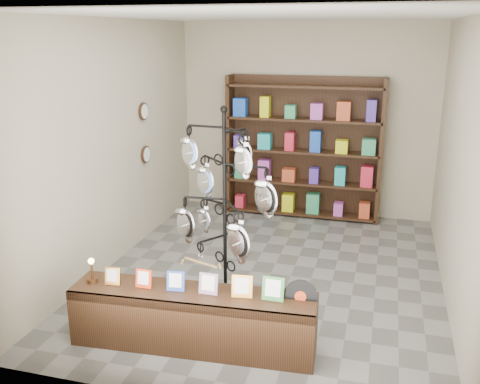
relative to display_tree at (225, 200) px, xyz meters
The scene contains 6 objects.
ground 1.68m from the display_tree, 77.52° to the left, with size 5.00×5.00×0.00m, color slate.
room_envelope 1.26m from the display_tree, 77.52° to the left, with size 5.00×5.00×5.00m.
display_tree is the anchor object (origin of this frame).
front_shelf 1.17m from the display_tree, 100.70° to the right, with size 2.30×0.61×0.80m.
back_shelving 3.40m from the display_tree, 85.92° to the left, with size 2.42×0.36×2.20m.
wall_clocks 2.57m from the display_tree, 132.44° to the left, with size 0.03×0.24×0.84m.
Camera 1 is at (1.24, -5.86, 2.83)m, focal length 40.00 mm.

